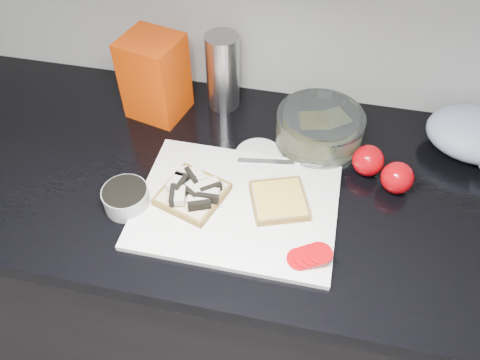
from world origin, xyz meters
name	(u,v)px	position (x,y,z in m)	size (l,w,h in m)	color
base_cabinet	(286,291)	(0.00, 1.20, 0.43)	(3.50, 0.60, 0.86)	black
countertop	(301,190)	(0.00, 1.20, 0.88)	(3.50, 0.64, 0.04)	black
cutting_board	(237,205)	(-0.12, 1.11, 0.91)	(0.40, 0.30, 0.01)	white
bread_left	(193,192)	(-0.21, 1.11, 0.93)	(0.16, 0.16, 0.04)	beige
bread_right	(279,200)	(-0.04, 1.13, 0.92)	(0.14, 0.14, 0.02)	beige
tomato_slices	(310,256)	(0.04, 1.01, 0.92)	(0.09, 0.07, 0.02)	#AD040B
knife	(290,162)	(-0.03, 1.24, 0.91)	(0.18, 0.04, 0.01)	silver
seed_tub	(126,197)	(-0.34, 1.07, 0.93)	(0.09, 0.09, 0.05)	#949998
tub_lid	(259,155)	(-0.10, 1.26, 0.90)	(0.11, 0.11, 0.01)	silver
glass_bowl	(319,129)	(0.02, 1.33, 0.94)	(0.19, 0.19, 0.08)	silver
bread_bag	(155,77)	(-0.37, 1.37, 1.00)	(0.13, 0.12, 0.20)	red
steel_canister	(223,72)	(-0.23, 1.43, 0.99)	(0.08, 0.08, 0.19)	#A1A1A6
grocery_bag	(480,137)	(0.37, 1.38, 0.95)	(0.22, 0.19, 0.09)	#A1ACC6
whole_tomatoes	(382,169)	(0.16, 1.25, 0.93)	(0.13, 0.10, 0.07)	#AD040B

